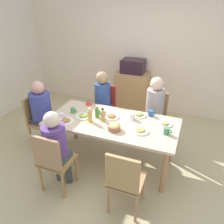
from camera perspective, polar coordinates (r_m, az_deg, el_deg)
name	(u,v)px	position (r m, az deg, el deg)	size (l,w,h in m)	color
ground_plane	(112,160)	(3.67, 0.00, -12.26)	(6.70, 6.70, 0.00)	tan
wall_back	(148,52)	(4.97, 9.22, 15.04)	(5.82, 0.12, 2.60)	beige
dining_table	(112,126)	(3.29, 0.00, -3.55)	(1.91, 0.90, 0.73)	#CBB395
chair_0	(53,160)	(2.98, -14.83, -11.73)	(0.40, 0.40, 0.90)	#AE8447
person_0	(56,144)	(2.93, -14.24, -7.96)	(0.30, 0.30, 1.15)	#404344
chair_1	(125,180)	(2.63, 3.30, -16.93)	(0.40, 0.40, 0.90)	#A98056
chair_2	(104,106)	(4.19, -1.98, 1.54)	(0.40, 0.40, 0.90)	#BC3727
person_2	(102,98)	(4.03, -2.53, 3.69)	(0.30, 0.30, 1.20)	#2C3C52
chair_3	(39,118)	(3.98, -18.23, -1.48)	(0.40, 0.40, 0.90)	#A67948
person_3	(41,108)	(3.84, -17.63, 0.99)	(0.33, 0.33, 1.18)	#283143
chair_4	(155,115)	(3.96, 10.88, -0.69)	(0.40, 0.40, 0.90)	#B6794B
person_4	(155,105)	(3.77, 10.90, 1.71)	(0.30, 0.30, 1.22)	#3E413A
plate_0	(66,121)	(3.30, -11.74, -2.25)	(0.24, 0.24, 0.04)	white
plate_1	(139,115)	(3.42, 7.00, -0.74)	(0.21, 0.21, 0.04)	silver
plate_2	(140,130)	(3.04, 7.18, -4.65)	(0.25, 0.25, 0.04)	white
plate_3	(83,116)	(3.39, -7.40, -1.02)	(0.23, 0.23, 0.04)	#ECE5C9
plate_4	(165,124)	(3.25, 13.35, -2.91)	(0.21, 0.21, 0.04)	silver
plate_5	(112,116)	(3.35, -0.12, -1.14)	(0.24, 0.24, 0.04)	beige
bowl_0	(114,127)	(3.02, 0.54, -3.89)	(0.18, 0.18, 0.09)	#995E41
cup_0	(73,110)	(3.52, -9.94, 0.45)	(0.11, 0.07, 0.09)	#4C8E5B
cup_1	(132,116)	(3.29, 5.23, -1.09)	(0.11, 0.08, 0.10)	white
cup_2	(151,113)	(3.43, 9.92, -0.27)	(0.11, 0.08, 0.09)	#2E5BA5
cup_3	(62,116)	(3.39, -12.75, -0.98)	(0.11, 0.07, 0.08)	white
cup_4	(89,103)	(3.74, -6.02, 2.29)	(0.12, 0.08, 0.07)	#C6473D
cup_5	(102,112)	(3.42, -2.67, -0.04)	(0.11, 0.08, 0.08)	#4E8F64
cup_6	(167,131)	(3.02, 13.81, -4.72)	(0.11, 0.08, 0.09)	#41885F
bottle_0	(90,115)	(3.22, -5.73, -0.83)	(0.07, 0.07, 0.21)	gold
bottle_1	(103,115)	(3.22, -2.40, -0.78)	(0.07, 0.07, 0.20)	tan
bottle_2	(97,112)	(3.32, -3.87, 0.02)	(0.06, 0.06, 0.19)	#4D7F2D
side_cabinet	(132,92)	(5.00, 5.15, 5.12)	(0.70, 0.44, 0.90)	tan
microwave	(133,66)	(4.81, 5.45, 11.63)	(0.48, 0.36, 0.28)	#2D1E2A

